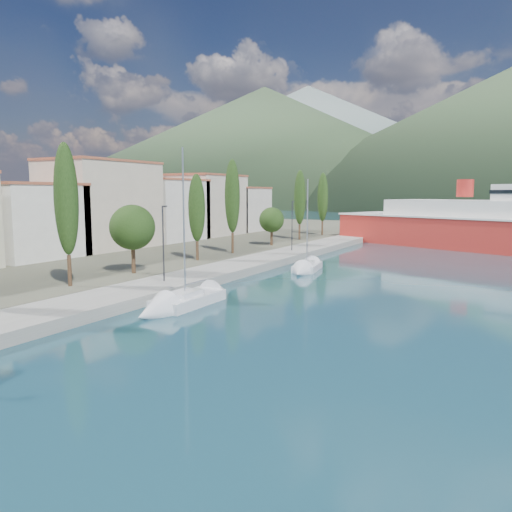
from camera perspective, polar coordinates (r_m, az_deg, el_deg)
The scene contains 8 objects.
ground at distance 137.44m, azimuth 21.67°, elevation 3.42°, with size 1400.00×1400.00×0.00m, color #19414F.
quay at distance 49.86m, azimuth -2.50°, elevation -1.40°, with size 5.00×88.00×0.80m, color gray.
land_strip at distance 82.52m, azimuth -21.90°, elevation 1.47°, with size 70.00×148.00×0.70m, color #565644.
town_buildings at distance 71.94m, azimuth -13.86°, elevation 5.17°, with size 9.20×69.20×11.30m.
tree_row at distance 56.48m, azimuth -4.57°, elevation 5.27°, with size 4.03×64.31×11.14m.
lamp_posts at distance 41.21m, azimuth -9.73°, elevation 1.86°, with size 0.15×47.41×6.06m.
sailboat_near at distance 34.00m, azimuth -9.70°, elevation -5.70°, with size 2.52×8.29×11.88m.
sailboat_mid at distance 49.77m, azimuth 5.48°, elevation -1.57°, with size 3.39×7.16×10.11m.
Camera 1 is at (16.45, -16.23, 7.85)m, focal length 35.00 mm.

